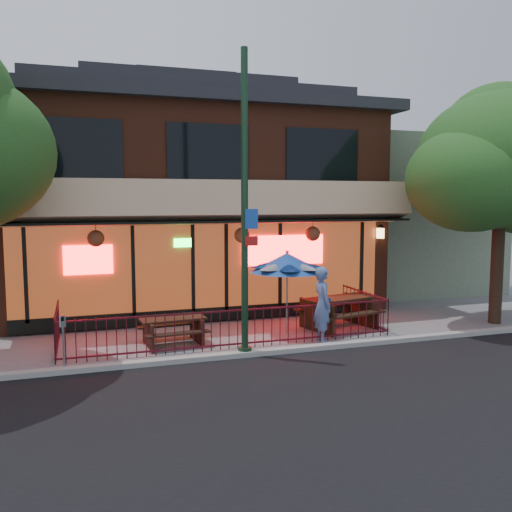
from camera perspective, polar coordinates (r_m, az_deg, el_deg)
The scene contains 13 objects.
ground at distance 13.28m, azimuth -1.68°, elevation -9.93°, with size 80.00×80.00×0.00m, color gray.
asphalt_street at distance 8.09m, azimuth 11.28°, elevation -20.94°, with size 80.00×11.00×0.00m, color black.
curb at distance 12.81m, azimuth -1.04°, elevation -10.26°, with size 80.00×0.25×0.12m, color #999993.
restaurant_building at distance 19.70m, azimuth -7.62°, elevation 7.36°, with size 12.96×9.49×8.05m.
neighbor_building at distance 23.61m, azimuth 14.21°, elevation 4.27°, with size 6.00×7.00×6.00m, color gray.
patio_fence at distance 13.59m, azimuth -2.30°, elevation -6.81°, with size 8.44×2.62×1.00m.
street_light at distance 12.40m, azimuth -1.19°, elevation 3.70°, with size 0.43×0.32×7.00m.
street_tree_right at distance 17.38m, azimuth 24.42°, elevation 9.81°, with size 4.80×4.80×7.02m.
picnic_table_left at distance 13.86m, azimuth -8.74°, elevation -7.39°, with size 1.70×1.36×0.69m.
picnic_table_right at distance 15.55m, azimuth 8.73°, elevation -5.43°, with size 2.37×2.01×0.88m.
patio_umbrella at distance 14.62m, azimuth 3.29°, elevation -0.68°, with size 2.00×2.00×2.28m.
pedestrian at distance 13.92m, azimuth 7.02°, elevation -5.11°, with size 0.71×0.47×1.95m, color #506AA0.
parking_meter_near at distance 12.19m, azimuth -19.65°, elevation -7.71°, with size 0.13×0.12×1.23m.
Camera 1 is at (-3.60, -12.25, 3.65)m, focal length 38.00 mm.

